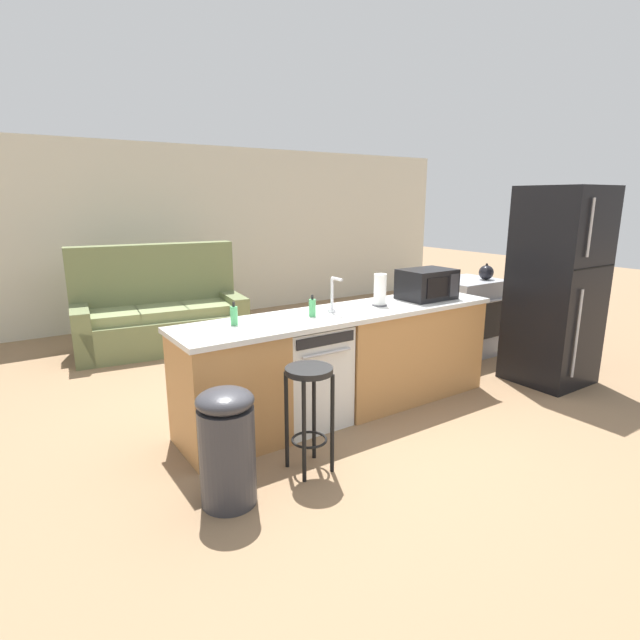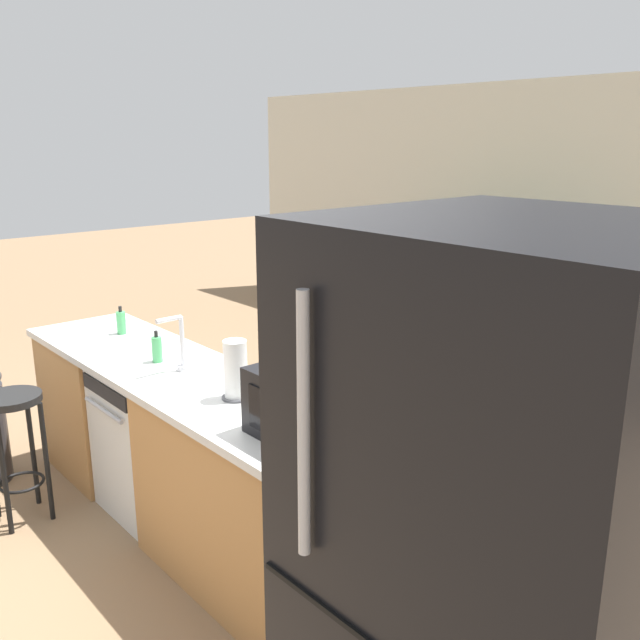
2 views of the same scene
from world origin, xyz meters
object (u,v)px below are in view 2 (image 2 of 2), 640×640
at_px(paper_towel_roll, 236,371).
at_px(dishwasher, 159,438).
at_px(microwave, 313,406).
at_px(couch, 437,336).
at_px(bar_stool, 15,430).
at_px(dish_soap_bottle, 121,322).
at_px(soap_bottle, 157,349).

bearing_deg(paper_towel_roll, dishwasher, -179.19).
height_order(dishwasher, paper_towel_roll, paper_towel_roll).
xyz_separation_m(microwave, couch, (-1.69, 2.88, -0.65)).
height_order(microwave, bar_stool, microwave).
distance_m(microwave, dish_soap_bottle, 1.93).
xyz_separation_m(dishwasher, paper_towel_roll, (0.79, 0.01, 0.62)).
relative_size(dish_soap_bottle, bar_stool, 0.24).
height_order(microwave, couch, couch).
relative_size(dishwasher, soap_bottle, 4.77).
relative_size(soap_bottle, dish_soap_bottle, 1.00).
xyz_separation_m(soap_bottle, dish_soap_bottle, (-0.64, 0.10, 0.00)).
distance_m(dishwasher, paper_towel_roll, 1.00).
distance_m(dish_soap_bottle, couch, 2.86).
bearing_deg(soap_bottle, couch, 97.93).
bearing_deg(bar_stool, microwave, 20.60).
distance_m(paper_towel_roll, couch, 3.15).
xyz_separation_m(microwave, dish_soap_bottle, (-1.93, 0.09, -0.07)).
relative_size(dishwasher, bar_stool, 1.14).
bearing_deg(dishwasher, bar_stool, -120.39).
bearing_deg(soap_bottle, microwave, 0.33).
distance_m(paper_towel_roll, dish_soap_bottle, 1.37).
xyz_separation_m(dish_soap_bottle, couch, (0.23, 2.79, -0.58)).
height_order(paper_towel_roll, bar_stool, paper_towel_roll).
bearing_deg(bar_stool, dishwasher, 59.61).
bearing_deg(dish_soap_bottle, soap_bottle, -8.50).
distance_m(dishwasher, microwave, 1.49).
height_order(soap_bottle, couch, couch).
bearing_deg(couch, bar_stool, -90.77).
relative_size(microwave, paper_towel_roll, 1.77).
bearing_deg(dish_soap_bottle, paper_towel_roll, -3.17).
bearing_deg(dishwasher, microwave, -0.06).
distance_m(dishwasher, soap_bottle, 0.56).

